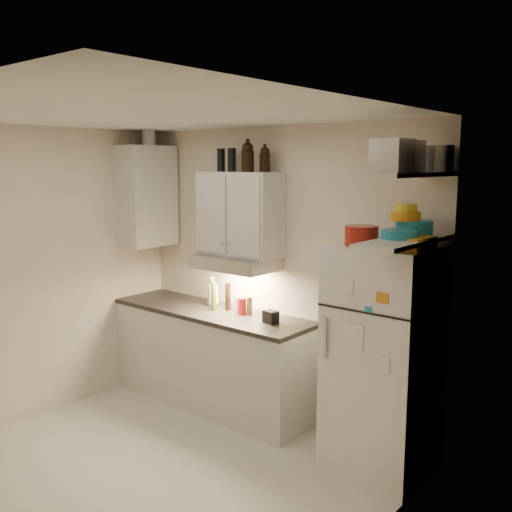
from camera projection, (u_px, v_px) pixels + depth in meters
The scene contains 36 objects.
floor at pixel (152, 475), 4.22m from camera, with size 3.20×3.00×0.02m, color silver.
ceiling at pixel (141, 112), 3.81m from camera, with size 3.20×3.00×0.02m, color white.
back_wall at pixel (278, 272), 5.16m from camera, with size 3.20×0.02×2.60m, color beige.
left_wall at pixel (30, 275), 5.04m from camera, with size 0.02×3.00×2.60m, color beige.
right_wall at pixel (345, 350), 3.00m from camera, with size 0.02×3.00×2.60m, color beige.
base_cabinet at pixel (212, 359), 5.41m from camera, with size 2.10×0.60×0.88m, color silver.
countertop at pixel (211, 312), 5.34m from camera, with size 2.10×0.62×0.04m, color #292523.
upper_cabinet at pixel (240, 214), 5.13m from camera, with size 0.80×0.33×0.75m, color silver.
side_cabinet at pixel (147, 196), 5.73m from camera, with size 0.33×0.55×1.00m, color silver.
range_hood at pixel (236, 262), 5.15m from camera, with size 0.76×0.46×0.12m, color silver.
fridge at pixel (383, 360), 4.18m from camera, with size 0.70×0.68×1.70m, color silver.
shelf_hi at pixel (409, 174), 3.73m from camera, with size 0.30×0.95×0.03m, color silver.
shelf_lo at pixel (406, 241), 3.80m from camera, with size 0.30×0.95×0.03m, color silver.
knife_strip at pixel (343, 280), 4.70m from camera, with size 0.42×0.02×0.03m, color black.
dutch_oven at pixel (361, 235), 4.02m from camera, with size 0.24×0.24×0.14m, color maroon.
book_stack at pixel (413, 243), 3.80m from camera, with size 0.21×0.27×0.09m, color orange.
spice_jar at pixel (396, 241), 3.87m from camera, with size 0.06×0.06×0.11m, color silver.
stock_pot at pixel (435, 159), 3.93m from camera, with size 0.25×0.25×0.18m, color silver.
tin_a at pixel (404, 156), 3.70m from camera, with size 0.20×0.18×0.20m, color #AAAAAD.
tin_b at pixel (392, 156), 3.52m from camera, with size 0.21×0.21×0.21m, color #AAAAAD.
bowl_teal at pixel (414, 228), 3.99m from camera, with size 0.26×0.26×0.10m, color teal.
bowl_orange at pixel (405, 216), 3.97m from camera, with size 0.21×0.21×0.06m, color orange.
bowl_yellow at pixel (406, 208), 3.96m from camera, with size 0.16×0.16×0.05m, color yellow.
plates at pixel (399, 234), 3.80m from camera, with size 0.25×0.25×0.06m, color teal.
growler_a at pixel (248, 157), 4.96m from camera, with size 0.11×0.11×0.26m, color black, non-canonical shape.
growler_b at pixel (265, 159), 4.92m from camera, with size 0.09×0.09×0.22m, color black, non-canonical shape.
thermos_a at pixel (232, 160), 5.14m from camera, with size 0.07×0.07×0.21m, color black.
thermos_b at pixel (221, 160), 5.18m from camera, with size 0.07×0.07×0.21m, color black.
side_jar at pixel (149, 137), 5.66m from camera, with size 0.13×0.13×0.17m, color silver.
soap_bottle at pixel (213, 289), 5.48m from camera, with size 0.12×0.12×0.31m, color silver.
pepper_mill at pixel (249, 306), 5.16m from camera, with size 0.05×0.05×0.16m, color brown.
oil_bottle at pixel (214, 296), 5.30m from camera, with size 0.05×0.05×0.26m, color #445615.
vinegar_bottle at pixel (228, 297), 5.30m from camera, with size 0.05×0.05×0.26m, color black.
clear_bottle at pixel (237, 305), 5.20m from camera, with size 0.05×0.05×0.16m, color silver.
red_jar at pixel (242, 306), 5.15m from camera, with size 0.08×0.08×0.15m, color maroon.
caddy at pixel (271, 317), 4.88m from camera, with size 0.13×0.09×0.11m, color black.
Camera 1 is at (3.10, -2.51, 2.26)m, focal length 40.00 mm.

